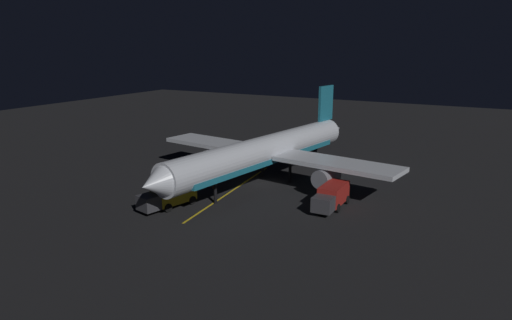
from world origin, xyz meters
TOP-DOWN VIEW (x-y plane):
  - ground_plane at (0.00, 0.00)m, footprint 180.00×180.00m
  - apron_guide_stripe at (2.06, 4.00)m, footprint 2.58×22.25m
  - airliner at (-0.09, -0.61)m, footprint 33.04×38.34m
  - baggage_truck at (4.87, 12.08)m, footprint 3.54×6.70m
  - catering_truck at (-10.16, 4.22)m, footprint 2.32×6.16m
  - ground_crew_worker at (5.88, 9.65)m, footprint 0.40×0.40m
  - traffic_cone_near_left at (8.07, 10.90)m, footprint 0.50×0.50m
  - traffic_cone_near_right at (4.44, 4.37)m, footprint 0.50×0.50m

SIDE VIEW (x-z plane):
  - ground_plane at x=0.00m, z-range -0.20..0.00m
  - apron_guide_stripe at x=2.06m, z-range 0.00..0.01m
  - traffic_cone_near_left at x=8.07m, z-range -0.03..0.52m
  - traffic_cone_near_right at x=4.44m, z-range -0.03..0.52m
  - ground_crew_worker at x=5.88m, z-range 0.02..1.76m
  - catering_truck at x=-10.16m, z-range 0.04..2.47m
  - baggage_truck at x=4.87m, z-range 0.05..2.50m
  - airliner at x=-0.09m, z-range -1.46..9.49m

